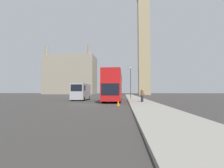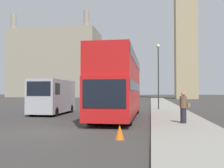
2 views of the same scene
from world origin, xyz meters
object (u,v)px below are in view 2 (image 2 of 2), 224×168
Objects in this scene: red_double_decker_bus at (119,83)px; street_lamp at (158,67)px; pedestrian at (183,108)px; white_van at (52,96)px.

street_lamp reaches higher than red_double_decker_bus.
red_double_decker_bus is 5.51m from pedestrian.
white_van is at bearing 161.21° from red_double_decker_bus.
street_lamp reaches higher than white_van.
street_lamp is (2.96, 7.31, 1.81)m from red_double_decker_bus.
white_van reaches higher than pedestrian.
street_lamp is at bearing 95.18° from pedestrian.
red_double_decker_bus is 8.09m from street_lamp.
red_double_decker_bus is 6.07m from white_van.
red_double_decker_bus is 1.75× the size of street_lamp.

